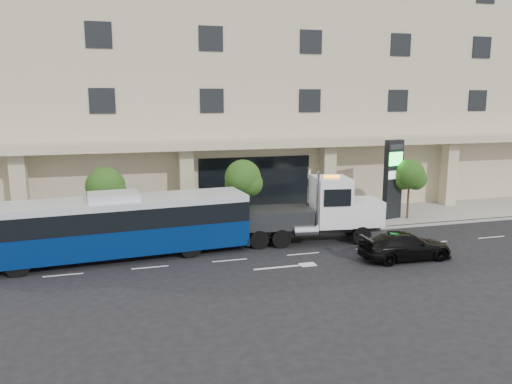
% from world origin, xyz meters
% --- Properties ---
extents(ground, '(120.00, 120.00, 0.00)m').
position_xyz_m(ground, '(0.00, 0.00, 0.00)').
color(ground, black).
rests_on(ground, ground).
extents(sidewalk, '(120.00, 6.00, 0.15)m').
position_xyz_m(sidewalk, '(0.00, 5.00, 0.07)').
color(sidewalk, gray).
rests_on(sidewalk, ground).
extents(curb, '(120.00, 0.30, 0.15)m').
position_xyz_m(curb, '(0.00, 2.00, 0.07)').
color(curb, gray).
rests_on(curb, ground).
extents(convention_center, '(60.00, 17.60, 20.00)m').
position_xyz_m(convention_center, '(-0.00, 15.42, 9.97)').
color(convention_center, '#BFAF8F').
rests_on(convention_center, ground).
extents(tree_left, '(2.27, 2.20, 4.22)m').
position_xyz_m(tree_left, '(-9.97, 3.59, 3.11)').
color(tree_left, '#422B19').
rests_on(tree_left, sidewalk).
extents(tree_mid, '(2.28, 2.20, 4.38)m').
position_xyz_m(tree_mid, '(-1.97, 3.59, 3.26)').
color(tree_mid, '#422B19').
rests_on(tree_mid, sidewalk).
extents(tree_right, '(2.10, 2.00, 4.04)m').
position_xyz_m(tree_right, '(9.53, 3.59, 3.04)').
color(tree_right, '#422B19').
rests_on(tree_right, sidewalk).
extents(city_bus, '(13.83, 4.00, 3.46)m').
position_xyz_m(city_bus, '(-9.56, 0.43, 1.76)').
color(city_bus, black).
rests_on(city_bus, ground).
extents(tow_truck, '(9.34, 3.33, 4.22)m').
position_xyz_m(tow_truck, '(1.61, 0.57, 1.74)').
color(tow_truck, '#2D3033').
rests_on(tow_truck, ground).
extents(black_sedan, '(4.88, 2.03, 1.41)m').
position_xyz_m(black_sedan, '(4.73, -3.70, 0.71)').
color(black_sedan, black).
rests_on(black_sedan, ground).
extents(signage_pylon, '(1.39, 0.78, 5.31)m').
position_xyz_m(signage_pylon, '(8.49, 3.96, 2.85)').
color(signage_pylon, black).
rests_on(signage_pylon, sidewalk).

